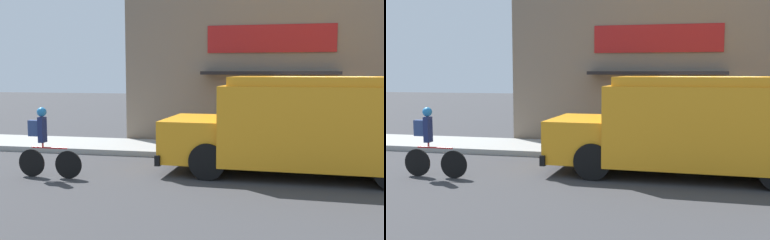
% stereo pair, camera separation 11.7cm
% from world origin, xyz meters
% --- Properties ---
extents(ground_plane, '(70.00, 70.00, 0.00)m').
position_xyz_m(ground_plane, '(0.00, 0.00, 0.00)').
color(ground_plane, '#38383A').
extents(sidewalk, '(28.00, 2.23, 0.16)m').
position_xyz_m(sidewalk, '(0.00, 1.11, 0.08)').
color(sidewalk, '#999993').
rests_on(sidewalk, ground_plane).
extents(storefront, '(12.23, 0.95, 5.96)m').
position_xyz_m(storefront, '(-0.05, 2.37, 2.97)').
color(storefront, '#756656').
rests_on(storefront, ground_plane).
extents(school_bus, '(6.26, 2.88, 2.28)m').
position_xyz_m(school_bus, '(-0.29, -1.32, 1.19)').
color(school_bus, orange).
rests_on(school_bus, ground_plane).
extents(cyclist, '(1.55, 0.21, 1.60)m').
position_xyz_m(cyclist, '(-6.19, -2.80, 0.79)').
color(cyclist, black).
rests_on(cyclist, ground_plane).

